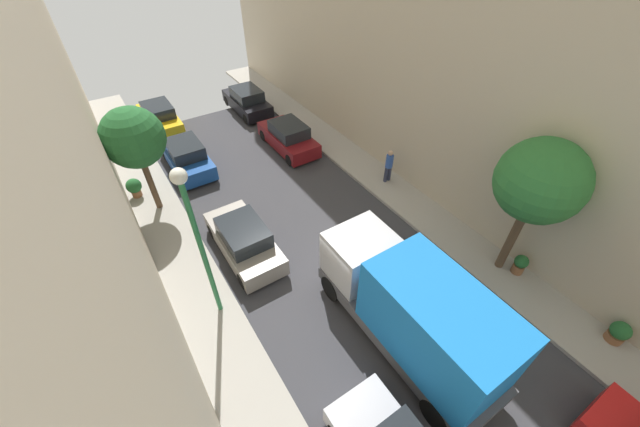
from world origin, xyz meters
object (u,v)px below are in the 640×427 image
at_px(potted_plant_2, 520,264).
at_px(lamp_post, 195,230).
at_px(parked_car_right_2, 247,101).
at_px(potted_plant_0, 619,332).
at_px(pedestrian, 389,165).
at_px(parked_car_left_4, 187,156).
at_px(delivery_truck, 413,311).
at_px(street_tree_0, 133,138).
at_px(potted_plant_1, 134,187).
at_px(parked_car_left_3, 244,240).
at_px(street_tree_1, 540,182).
at_px(parked_car_right_1, 288,137).
at_px(parked_car_left_5, 160,117).

height_order(potted_plant_2, lamp_post, lamp_post).
distance_m(parked_car_right_2, potted_plant_0, 21.83).
relative_size(pedestrian, lamp_post, 0.29).
bearing_deg(parked_car_left_4, delivery_truck, -78.78).
distance_m(parked_car_left_4, potted_plant_2, 16.11).
xyz_separation_m(street_tree_0, potted_plant_0, (10.56, -14.80, -3.14)).
relative_size(parked_car_left_4, potted_plant_1, 4.46).
xyz_separation_m(parked_car_left_3, street_tree_1, (7.92, -6.11, 3.47)).
distance_m(parked_car_left_3, pedestrian, 7.92).
bearing_deg(potted_plant_1, potted_plant_0, -55.23).
bearing_deg(parked_car_left_4, parked_car_right_1, -12.15).
height_order(parked_car_left_4, parked_car_right_1, same).
relative_size(parked_car_left_4, lamp_post, 0.71).
distance_m(parked_car_left_3, potted_plant_1, 6.68).
xyz_separation_m(parked_car_right_2, lamp_post, (-7.30, -13.54, 3.28)).
height_order(parked_car_right_2, lamp_post, lamp_post).
distance_m(street_tree_1, potted_plant_1, 16.61).
bearing_deg(potted_plant_0, parked_car_left_5, 110.42).
relative_size(parked_car_right_2, potted_plant_0, 5.11).
bearing_deg(lamp_post, street_tree_1, -22.50).
xyz_separation_m(parked_car_right_1, street_tree_1, (2.52, -12.12, 3.47)).
bearing_deg(street_tree_1, street_tree_0, 133.21).
relative_size(parked_car_right_2, lamp_post, 0.71).
bearing_deg(delivery_truck, potted_plant_1, 114.05).
height_order(parked_car_right_2, potted_plant_0, parked_car_right_2).
height_order(parked_car_right_2, street_tree_1, street_tree_1).
height_order(parked_car_left_4, parked_car_left_5, same).
relative_size(parked_car_left_5, potted_plant_2, 5.01).
bearing_deg(parked_car_right_1, potted_plant_0, -79.62).
height_order(street_tree_1, potted_plant_2, street_tree_1).
xyz_separation_m(parked_car_left_4, parked_car_left_5, (0.00, 5.13, 0.00)).
relative_size(parked_car_left_3, delivery_truck, 0.64).
relative_size(parked_car_left_5, pedestrian, 2.44).
bearing_deg(parked_car_left_4, street_tree_0, -131.19).
height_order(parked_car_left_4, potted_plant_2, parked_car_left_4).
bearing_deg(street_tree_0, potted_plant_1, 116.00).
relative_size(parked_car_right_1, street_tree_0, 0.87).
xyz_separation_m(street_tree_0, potted_plant_2, (10.40, -11.35, -3.12)).
height_order(parked_car_left_5, lamp_post, lamp_post).
bearing_deg(parked_car_left_4, pedestrian, -40.31).
xyz_separation_m(pedestrian, potted_plant_2, (0.31, -7.16, -0.48)).
bearing_deg(potted_plant_0, parked_car_left_3, 129.52).
distance_m(potted_plant_0, lamp_post, 13.51).
bearing_deg(delivery_truck, parked_car_right_2, 81.44).
relative_size(delivery_truck, potted_plant_0, 8.03).
height_order(parked_car_right_1, potted_plant_1, parked_car_right_1).
distance_m(parked_car_left_4, pedestrian, 10.36).
bearing_deg(pedestrian, street_tree_0, 157.48).
distance_m(parked_car_left_3, parked_car_left_4, 7.18).
bearing_deg(potted_plant_2, parked_car_right_2, 98.77).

